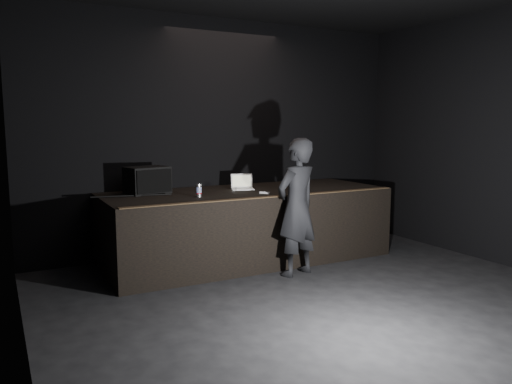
{
  "coord_description": "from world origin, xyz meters",
  "views": [
    {
      "loc": [
        -3.15,
        -3.52,
        1.93
      ],
      "look_at": [
        -0.08,
        2.3,
        1.04
      ],
      "focal_mm": 35.0,
      "sensor_mm": 36.0,
      "label": 1
    }
  ],
  "objects_px": {
    "laptop": "(242,185)",
    "beer_can": "(199,190)",
    "stage_riser": "(247,225)",
    "stage_monitor": "(147,180)",
    "person": "(297,207)"
  },
  "relations": [
    {
      "from": "laptop",
      "to": "beer_can",
      "type": "xyz_separation_m",
      "value": [
        -0.85,
        -0.46,
        0.03
      ]
    },
    {
      "from": "stage_riser",
      "to": "laptop",
      "type": "height_order",
      "value": "laptop"
    },
    {
      "from": "stage_monitor",
      "to": "beer_can",
      "type": "height_order",
      "value": "stage_monitor"
    },
    {
      "from": "beer_can",
      "to": "stage_riser",
      "type": "bearing_deg",
      "value": 18.79
    },
    {
      "from": "stage_riser",
      "to": "beer_can",
      "type": "xyz_separation_m",
      "value": [
        -0.84,
        -0.29,
        0.59
      ]
    },
    {
      "from": "stage_riser",
      "to": "beer_can",
      "type": "height_order",
      "value": "beer_can"
    },
    {
      "from": "laptop",
      "to": "person",
      "type": "bearing_deg",
      "value": -60.33
    },
    {
      "from": "laptop",
      "to": "beer_can",
      "type": "bearing_deg",
      "value": -133.09
    },
    {
      "from": "person",
      "to": "stage_monitor",
      "type": "bearing_deg",
      "value": -56.2
    },
    {
      "from": "stage_monitor",
      "to": "person",
      "type": "relative_size",
      "value": 0.35
    },
    {
      "from": "person",
      "to": "beer_can",
      "type": "bearing_deg",
      "value": -48.0
    },
    {
      "from": "laptop",
      "to": "beer_can",
      "type": "relative_size",
      "value": 2.2
    },
    {
      "from": "stage_monitor",
      "to": "laptop",
      "type": "bearing_deg",
      "value": -20.42
    },
    {
      "from": "stage_riser",
      "to": "beer_can",
      "type": "bearing_deg",
      "value": -161.21
    },
    {
      "from": "laptop",
      "to": "person",
      "type": "distance_m",
      "value": 1.16
    }
  ]
}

